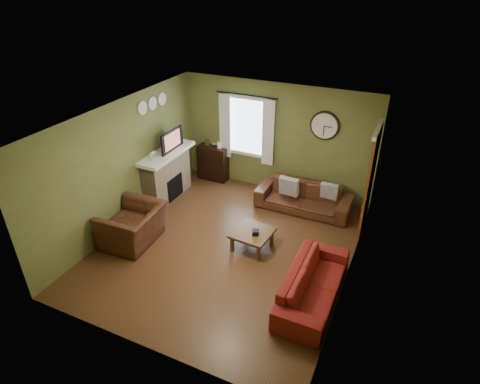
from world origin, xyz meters
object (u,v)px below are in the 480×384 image
at_px(sofa_brown, 303,197).
at_px(sofa_red, 313,284).
at_px(bookshelf, 213,163).
at_px(coffee_table, 252,240).
at_px(armchair, 133,226).

bearing_deg(sofa_brown, sofa_red, -69.90).
height_order(bookshelf, sofa_brown, bookshelf).
xyz_separation_m(sofa_red, coffee_table, (-1.43, 0.82, -0.10)).
bearing_deg(sofa_red, bookshelf, 48.54).
relative_size(armchair, coffee_table, 1.63).
bearing_deg(armchair, coffee_table, 106.03).
relative_size(sofa_red, armchair, 1.72).
height_order(sofa_brown, armchair, armchair).
distance_m(bookshelf, coffee_table, 3.03).
height_order(sofa_brown, coffee_table, sofa_brown).
xyz_separation_m(bookshelf, armchair, (-0.17, -3.02, -0.07)).
bearing_deg(sofa_red, armchair, 89.44).
bearing_deg(armchair, bookshelf, 173.29).
xyz_separation_m(sofa_brown, coffee_table, (-0.47, -1.79, -0.11)).
xyz_separation_m(sofa_brown, sofa_red, (0.95, -2.60, -0.01)).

